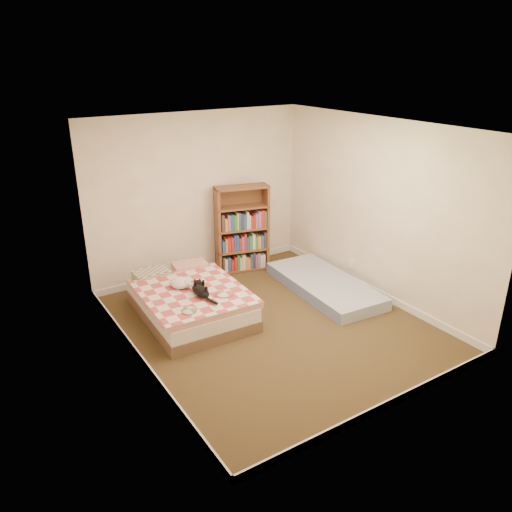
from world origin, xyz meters
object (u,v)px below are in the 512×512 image
white_dog (181,283)px  bed (189,300)px  floor_mattress (324,285)px  black_cat (200,290)px  bookshelf (241,239)px

white_dog → bed: bearing=-4.6°
bed → floor_mattress: 2.04m
black_cat → white_dog: (-0.11, 0.32, 0.01)m
bed → bookshelf: bookshelf is taller
floor_mattress → white_dog: size_ratio=6.04×
bed → bookshelf: (1.38, 0.94, 0.31)m
black_cat → white_dog: 0.34m
white_dog → bookshelf: bearing=43.3°
bed → white_dog: bearing=166.3°
floor_mattress → white_dog: (-2.08, 0.43, 0.40)m
floor_mattress → bookshelf: bearing=118.3°
floor_mattress → black_cat: black_cat is taller
bookshelf → floor_mattress: size_ratio=0.72×
bed → black_cat: black_cat is taller
bed → bookshelf: size_ratio=1.29×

